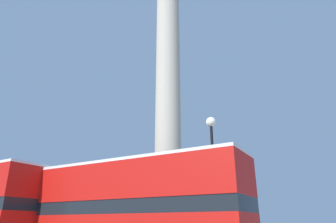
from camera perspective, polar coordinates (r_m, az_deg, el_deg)
The scene contains 3 objects.
monument_column at distance 19.45m, azimuth -0.00°, elevation -3.10°, with size 5.25×5.25×23.18m.
bus_a at distance 13.59m, azimuth -8.14°, elevation -17.64°, with size 10.79×3.00×4.25m.
street_lamp at distance 15.21m, azimuth 8.61°, elevation -10.03°, with size 0.52×0.52×6.94m.
Camera 1 is at (8.93, -16.25, 1.68)m, focal length 32.00 mm.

